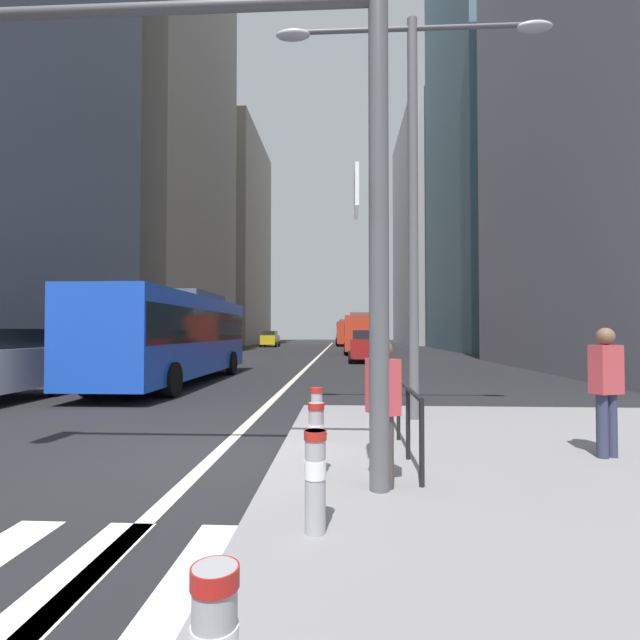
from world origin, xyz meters
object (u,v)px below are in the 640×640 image
(pedestrian_waiting, at_px, (383,404))
(city_bus_blue_oncoming, at_px, (176,332))
(car_oncoming_mid, at_px, (270,339))
(city_bus_red_distant, at_px, (346,332))
(city_bus_red_receding, at_px, (360,332))
(bollard_back, at_px, (317,411))
(bollard_right, at_px, (316,436))
(car_receding_far, at_px, (365,339))
(pedestrian_walking, at_px, (606,385))
(bollard_left, at_px, (315,476))
(street_lamp_post, at_px, (413,160))
(traffic_signal_gantry, at_px, (197,132))
(car_receding_near, at_px, (365,346))

(pedestrian_waiting, bearing_deg, city_bus_blue_oncoming, 120.20)
(car_oncoming_mid, bearing_deg, city_bus_red_distant, 33.24)
(city_bus_red_receding, distance_m, city_bus_red_distant, 21.68)
(bollard_back, bearing_deg, bollard_right, -86.78)
(city_bus_red_distant, height_order, bollard_back, city_bus_red_distant)
(car_receding_far, relative_size, pedestrian_waiting, 2.60)
(car_oncoming_mid, relative_size, pedestrian_walking, 2.49)
(car_oncoming_mid, relative_size, bollard_left, 5.09)
(pedestrian_waiting, bearing_deg, street_lamp_post, 76.81)
(city_bus_red_distant, distance_m, bollard_back, 54.82)
(city_bus_blue_oncoming, xyz_separation_m, car_receding_far, (8.37, 35.28, -0.85))
(traffic_signal_gantry, relative_size, bollard_back, 7.36)
(street_lamp_post, bearing_deg, pedestrian_walking, -50.27)
(city_bus_blue_oncoming, bearing_deg, pedestrian_walking, -45.58)
(city_bus_red_distant, xyz_separation_m, pedestrian_waiting, (0.21, -56.90, -0.78))
(bollard_back, bearing_deg, pedestrian_waiting, -67.53)
(traffic_signal_gantry, bearing_deg, bollard_left, -37.52)
(bollard_right, relative_size, pedestrian_walking, 0.49)
(car_receding_near, xyz_separation_m, bollard_left, (-1.51, -24.42, -0.36))
(car_receding_near, xyz_separation_m, bollard_right, (-1.59, -22.92, -0.35))
(car_oncoming_mid, xyz_separation_m, car_receding_far, (11.30, -4.34, -0.00))
(city_bus_red_receding, bearing_deg, pedestrian_waiting, -91.54)
(bollard_back, bearing_deg, traffic_signal_gantry, -118.37)
(city_bus_red_receding, height_order, car_oncoming_mid, city_bus_red_receding)
(city_bus_red_distant, bearing_deg, bollard_back, -90.69)
(street_lamp_post, relative_size, pedestrian_walking, 4.51)
(car_receding_near, height_order, pedestrian_walking, car_receding_near)
(city_bus_blue_oncoming, relative_size, pedestrian_walking, 6.11)
(car_receding_far, bearing_deg, city_bus_red_receding, -94.55)
(city_bus_blue_oncoming, distance_m, city_bus_red_receding, 25.17)
(city_bus_red_receding, distance_m, car_receding_far, 11.31)
(pedestrian_waiting, bearing_deg, traffic_signal_gantry, -175.63)
(car_receding_far, relative_size, bollard_back, 5.11)
(pedestrian_waiting, bearing_deg, car_receding_far, 87.73)
(car_oncoming_mid, bearing_deg, car_receding_near, -69.60)
(city_bus_blue_oncoming, height_order, car_oncoming_mid, city_bus_blue_oncoming)
(city_bus_red_distant, bearing_deg, street_lamp_post, -88.76)
(car_receding_far, distance_m, pedestrian_walking, 45.18)
(street_lamp_post, height_order, bollard_back, street_lamp_post)
(bollard_back, bearing_deg, pedestrian_walking, -10.73)
(city_bus_blue_oncoming, relative_size, city_bus_red_distant, 0.92)
(city_bus_red_distant, distance_m, car_oncoming_mid, 11.09)
(bollard_right, bearing_deg, pedestrian_waiting, -19.03)
(car_receding_far, bearing_deg, bollard_left, -93.03)
(car_oncoming_mid, distance_m, pedestrian_waiting, 51.71)
(city_bus_red_distant, height_order, street_lamp_post, street_lamp_post)
(city_bus_blue_oncoming, xyz_separation_m, car_oncoming_mid, (-2.93, 39.62, -0.85))
(bollard_back, relative_size, pedestrian_waiting, 0.51)
(traffic_signal_gantry, height_order, pedestrian_waiting, traffic_signal_gantry)
(street_lamp_post, height_order, pedestrian_walking, street_lamp_post)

